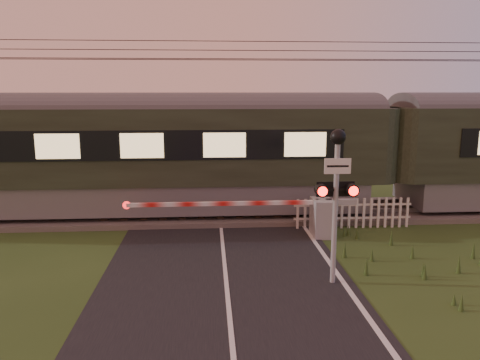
{
  "coord_description": "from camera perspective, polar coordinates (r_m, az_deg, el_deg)",
  "views": [
    {
      "loc": [
        -0.37,
        -9.94,
        4.46
      ],
      "look_at": [
        0.51,
        3.2,
        1.93
      ],
      "focal_mm": 35.0,
      "sensor_mm": 36.0,
      "label": 1
    }
  ],
  "objects": [
    {
      "name": "picket_fence",
      "position": [
        15.79,
        13.59,
        -3.94
      ],
      "size": [
        3.91,
        0.08,
        1.0
      ],
      "color": "silver",
      "rests_on": "ground"
    },
    {
      "name": "ground",
      "position": [
        10.9,
        -1.6,
        -13.27
      ],
      "size": [
        160.0,
        160.0,
        0.0
      ],
      "primitive_type": "plane",
      "color": "#294119",
      "rests_on": "ground"
    },
    {
      "name": "overhead_wires",
      "position": [
        16.5,
        -2.65,
        15.27
      ],
      "size": [
        120.0,
        0.62,
        0.62
      ],
      "color": "black",
      "rests_on": "ground"
    },
    {
      "name": "crossing_signal",
      "position": [
        10.77,
        11.68,
        0.1
      ],
      "size": [
        0.92,
        0.37,
        3.62
      ],
      "color": "gray",
      "rests_on": "ground"
    },
    {
      "name": "track_bed",
      "position": [
        17.02,
        -2.48,
        -4.09
      ],
      "size": [
        140.0,
        3.4,
        0.39
      ],
      "color": "#47423D",
      "rests_on": "ground"
    },
    {
      "name": "road",
      "position": [
        10.69,
        -1.46,
        -13.73
      ],
      "size": [
        6.0,
        140.0,
        0.03
      ],
      "color": "black",
      "rests_on": "ground"
    },
    {
      "name": "train",
      "position": [
        17.77,
        17.3,
        3.44
      ],
      "size": [
        43.51,
        3.0,
        4.06
      ],
      "color": "slate",
      "rests_on": "ground"
    },
    {
      "name": "boom_gate",
      "position": [
        14.64,
        8.7,
        -4.31
      ],
      "size": [
        7.12,
        0.9,
        1.2
      ],
      "color": "gray",
      "rests_on": "ground"
    }
  ]
}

